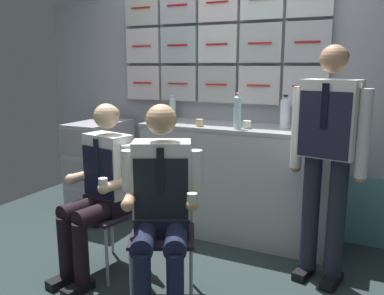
% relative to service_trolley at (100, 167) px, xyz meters
% --- Properties ---
extents(ground, '(4.80, 4.80, 0.04)m').
position_rel_service_trolley_xyz_m(ground, '(1.22, -0.93, -0.53)').
color(ground, '#273333').
extents(galley_bulkhead, '(4.20, 0.14, 2.20)m').
position_rel_service_trolley_xyz_m(galley_bulkhead, '(1.19, 0.44, 0.63)').
color(galley_bulkhead, '#999BA9').
rests_on(galley_bulkhead, ground).
extents(galley_counter, '(1.65, 0.53, 0.99)m').
position_rel_service_trolley_xyz_m(galley_counter, '(1.36, 0.16, -0.02)').
color(galley_counter, '#B4B9BE').
rests_on(galley_counter, ground).
extents(service_trolley, '(0.40, 0.65, 0.96)m').
position_rel_service_trolley_xyz_m(service_trolley, '(0.00, 0.00, 0.00)').
color(service_trolley, black).
rests_on(service_trolley, ground).
extents(folding_chair_left, '(0.47, 0.47, 0.85)m').
position_rel_service_trolley_xyz_m(folding_chair_left, '(0.76, -0.75, 0.02)').
color(folding_chair_left, '#A8AAAF').
rests_on(folding_chair_left, ground).
extents(crew_member_left, '(0.49, 0.63, 1.23)m').
position_rel_service_trolley_xyz_m(crew_member_left, '(0.73, -0.91, 0.17)').
color(crew_member_left, black).
rests_on(crew_member_left, ground).
extents(folding_chair_right, '(0.53, 0.53, 0.85)m').
position_rel_service_trolley_xyz_m(folding_chair_right, '(1.26, -0.93, 0.02)').
color(folding_chair_right, '#A8AAAF').
rests_on(folding_chair_right, ground).
extents(crew_member_right, '(0.57, 0.68, 1.27)m').
position_rel_service_trolley_xyz_m(crew_member_right, '(1.33, -1.07, 0.19)').
color(crew_member_right, black).
rests_on(crew_member_right, ground).
extents(crew_member_standing, '(0.51, 0.32, 1.62)m').
position_rel_service_trolley_xyz_m(crew_member_standing, '(2.17, -0.32, 0.45)').
color(crew_member_standing, black).
rests_on(crew_member_standing, ground).
extents(water_bottle_tall, '(0.07, 0.07, 0.23)m').
position_rel_service_trolley_xyz_m(water_bottle_tall, '(0.64, 0.33, 0.58)').
color(water_bottle_tall, silver).
rests_on(water_bottle_tall, galley_counter).
extents(water_bottle_blue_cap, '(0.08, 0.08, 0.28)m').
position_rel_service_trolley_xyz_m(water_bottle_blue_cap, '(1.76, 0.18, 0.61)').
color(water_bottle_blue_cap, silver).
rests_on(water_bottle_blue_cap, galley_counter).
extents(water_bottle_short, '(0.06, 0.06, 0.30)m').
position_rel_service_trolley_xyz_m(water_bottle_short, '(1.42, -0.01, 0.62)').
color(water_bottle_short, '#ACD7E2').
rests_on(water_bottle_short, galley_counter).
extents(paper_cup_blue, '(0.06, 0.06, 0.06)m').
position_rel_service_trolley_xyz_m(paper_cup_blue, '(1.09, -0.02, 0.51)').
color(paper_cup_blue, tan).
rests_on(paper_cup_blue, galley_counter).
extents(paper_cup_tan, '(0.07, 0.07, 0.06)m').
position_rel_service_trolley_xyz_m(paper_cup_tan, '(1.49, 0.05, 0.51)').
color(paper_cup_tan, silver).
rests_on(paper_cup_tan, galley_counter).
extents(snack_banana, '(0.17, 0.10, 0.04)m').
position_rel_service_trolley_xyz_m(snack_banana, '(0.72, 0.10, 0.50)').
color(snack_banana, yellow).
rests_on(snack_banana, galley_counter).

